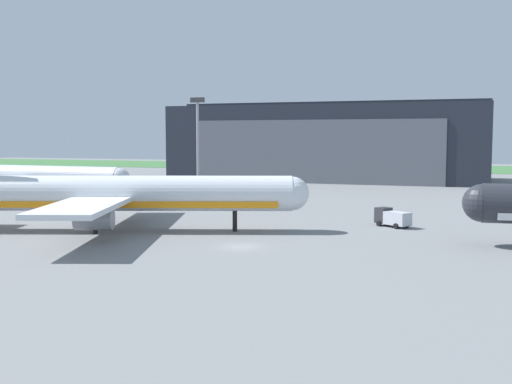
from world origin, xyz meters
name	(u,v)px	position (x,y,z in m)	size (l,w,h in m)	color
ground_plane	(241,247)	(0.00, 0.00, 0.00)	(440.00, 440.00, 0.00)	slate
grass_field_strip	(409,168)	(0.00, 173.24, 0.04)	(440.00, 56.00, 0.08)	#3F733E
maintenance_hangar	(330,143)	(-14.32, 105.20, 9.86)	(80.97, 34.12, 20.63)	#232833
airliner_far_right	(25,177)	(-57.84, 36.83, 3.82)	(45.10, 40.46, 13.03)	silver
airliner_near_left	(114,195)	(-18.33, 5.09, 4.43)	(44.60, 38.27, 14.01)	silver
pushback_tractor	(392,217)	(13.02, 19.89, 1.20)	(4.95, 4.25, 2.34)	#2D2D33
apron_light_mast	(198,142)	(-20.60, 34.27, 10.53)	(2.40, 0.50, 17.84)	#99999E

